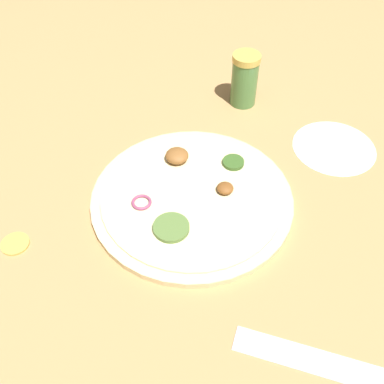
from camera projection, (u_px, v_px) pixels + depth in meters
The scene contains 5 objects.
ground_plane at pixel (192, 201), 0.71m from camera, with size 3.00×3.00×0.00m, color tan.
pizza at pixel (192, 197), 0.70m from camera, with size 0.32×0.32×0.03m.
spice_jar at pixel (245, 79), 0.85m from camera, with size 0.05×0.05×0.10m.
loose_cap at pixel (15, 243), 0.65m from camera, with size 0.04×0.04×0.01m.
flour_patch at pixel (334, 147), 0.79m from camera, with size 0.15×0.15×0.00m.
Camera 1 is at (0.07, 0.46, 0.53)m, focal length 42.00 mm.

